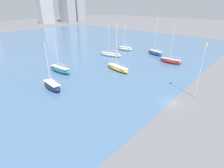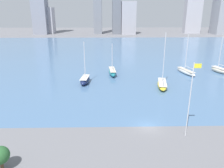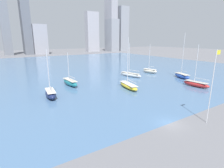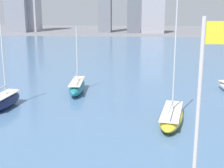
{
  "view_description": "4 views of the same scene",
  "coord_description": "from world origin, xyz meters",
  "px_view_note": "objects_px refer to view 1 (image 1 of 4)",
  "views": [
    {
      "loc": [
        -33.56,
        -12.1,
        19.62
      ],
      "look_at": [
        -3.9,
        13.81,
        1.53
      ],
      "focal_mm": 28.0,
      "sensor_mm": 36.0,
      "label": 1
    },
    {
      "loc": [
        -7.22,
        -34.75,
        19.82
      ],
      "look_at": [
        -6.26,
        8.5,
        5.33
      ],
      "focal_mm": 35.0,
      "sensor_mm": 36.0,
      "label": 2
    },
    {
      "loc": [
        -23.02,
        -17.71,
        14.0
      ],
      "look_at": [
        -1.87,
        15.44,
        3.94
      ],
      "focal_mm": 28.0,
      "sensor_mm": 36.0,
      "label": 3
    },
    {
      "loc": [
        3.78,
        -12.99,
        12.69
      ],
      "look_at": [
        1.11,
        19.4,
        4.96
      ],
      "focal_mm": 50.0,
      "sensor_mm": 36.0,
      "label": 4
    }
  ],
  "objects_px": {
    "sailboat_yellow": "(118,68)",
    "sailboat_teal": "(60,70)",
    "sailboat_white": "(110,54)",
    "sailboat_red": "(171,61)",
    "sailboat_navy": "(52,86)",
    "sailboat_cream": "(125,48)",
    "sailboat_blue": "(155,52)",
    "flag_pole": "(201,69)"
  },
  "relations": [
    {
      "from": "sailboat_yellow",
      "to": "sailboat_teal",
      "type": "relative_size",
      "value": 1.45
    },
    {
      "from": "sailboat_white",
      "to": "sailboat_red",
      "type": "xyz_separation_m",
      "value": [
        7.48,
        -22.63,
        0.07
      ]
    },
    {
      "from": "sailboat_navy",
      "to": "sailboat_cream",
      "type": "distance_m",
      "value": 45.55
    },
    {
      "from": "sailboat_yellow",
      "to": "sailboat_cream",
      "type": "height_order",
      "value": "sailboat_yellow"
    },
    {
      "from": "sailboat_blue",
      "to": "sailboat_navy",
      "type": "relative_size",
      "value": 1.38
    },
    {
      "from": "flag_pole",
      "to": "sailboat_navy",
      "type": "xyz_separation_m",
      "value": [
        -19.5,
        28.39,
        -5.74
      ]
    },
    {
      "from": "sailboat_red",
      "to": "sailboat_white",
      "type": "bearing_deg",
      "value": 105.54
    },
    {
      "from": "flag_pole",
      "to": "sailboat_navy",
      "type": "relative_size",
      "value": 1.06
    },
    {
      "from": "sailboat_blue",
      "to": "sailboat_white",
      "type": "distance_m",
      "value": 19.14
    },
    {
      "from": "sailboat_yellow",
      "to": "sailboat_white",
      "type": "distance_m",
      "value": 16.98
    },
    {
      "from": "sailboat_navy",
      "to": "sailboat_cream",
      "type": "xyz_separation_m",
      "value": [
        44.25,
        10.8,
        -0.06
      ]
    },
    {
      "from": "flag_pole",
      "to": "sailboat_teal",
      "type": "xyz_separation_m",
      "value": [
        -11.42,
        37.08,
        -5.75
      ]
    },
    {
      "from": "sailboat_white",
      "to": "sailboat_cream",
      "type": "bearing_deg",
      "value": -7.16
    },
    {
      "from": "sailboat_yellow",
      "to": "sailboat_teal",
      "type": "bearing_deg",
      "value": 148.37
    },
    {
      "from": "flag_pole",
      "to": "sailboat_yellow",
      "type": "bearing_deg",
      "value": 85.37
    },
    {
      "from": "sailboat_navy",
      "to": "sailboat_red",
      "type": "height_order",
      "value": "sailboat_red"
    },
    {
      "from": "sailboat_teal",
      "to": "sailboat_cream",
      "type": "bearing_deg",
      "value": -0.37
    },
    {
      "from": "flag_pole",
      "to": "sailboat_navy",
      "type": "height_order",
      "value": "flag_pole"
    },
    {
      "from": "flag_pole",
      "to": "sailboat_blue",
      "type": "bearing_deg",
      "value": 42.5
    },
    {
      "from": "sailboat_blue",
      "to": "sailboat_red",
      "type": "bearing_deg",
      "value": -107.29
    },
    {
      "from": "sailboat_blue",
      "to": "sailboat_teal",
      "type": "relative_size",
      "value": 1.61
    },
    {
      "from": "flag_pole",
      "to": "sailboat_red",
      "type": "relative_size",
      "value": 0.99
    },
    {
      "from": "sailboat_yellow",
      "to": "sailboat_navy",
      "type": "bearing_deg",
      "value": -178.66
    },
    {
      "from": "sailboat_navy",
      "to": "sailboat_teal",
      "type": "xyz_separation_m",
      "value": [
        8.08,
        8.69,
        -0.02
      ]
    },
    {
      "from": "flag_pole",
      "to": "sailboat_white",
      "type": "xyz_separation_m",
      "value": [
        13.0,
        37.73,
        -5.92
      ]
    },
    {
      "from": "sailboat_white",
      "to": "sailboat_teal",
      "type": "height_order",
      "value": "sailboat_white"
    },
    {
      "from": "sailboat_teal",
      "to": "sailboat_white",
      "type": "bearing_deg",
      "value": -2.19
    },
    {
      "from": "sailboat_navy",
      "to": "sailboat_white",
      "type": "distance_m",
      "value": 33.82
    },
    {
      "from": "sailboat_yellow",
      "to": "sailboat_cream",
      "type": "xyz_separation_m",
      "value": [
        22.75,
        14.39,
        0.13
      ]
    },
    {
      "from": "sailboat_blue",
      "to": "sailboat_teal",
      "type": "height_order",
      "value": "sailboat_blue"
    },
    {
      "from": "sailboat_yellow",
      "to": "flag_pole",
      "type": "bearing_deg",
      "value": -83.79
    },
    {
      "from": "sailboat_blue",
      "to": "sailboat_cream",
      "type": "bearing_deg",
      "value": 117.93
    },
    {
      "from": "sailboat_white",
      "to": "sailboat_yellow",
      "type": "bearing_deg",
      "value": -144.62
    },
    {
      "from": "flag_pole",
      "to": "sailboat_teal",
      "type": "relative_size",
      "value": 1.24
    },
    {
      "from": "sailboat_teal",
      "to": "sailboat_blue",
      "type": "bearing_deg",
      "value": -20.85
    },
    {
      "from": "sailboat_red",
      "to": "sailboat_cream",
      "type": "xyz_separation_m",
      "value": [
        4.27,
        24.09,
        0.06
      ]
    },
    {
      "from": "flag_pole",
      "to": "sailboat_white",
      "type": "relative_size",
      "value": 0.99
    },
    {
      "from": "sailboat_white",
      "to": "sailboat_red",
      "type": "distance_m",
      "value": 23.84
    },
    {
      "from": "sailboat_navy",
      "to": "sailboat_red",
      "type": "xyz_separation_m",
      "value": [
        39.98,
        -13.3,
        -0.12
      ]
    },
    {
      "from": "sailboat_yellow",
      "to": "sailboat_blue",
      "type": "relative_size",
      "value": 0.9
    },
    {
      "from": "flag_pole",
      "to": "sailboat_white",
      "type": "height_order",
      "value": "sailboat_white"
    },
    {
      "from": "sailboat_teal",
      "to": "sailboat_cream",
      "type": "height_order",
      "value": "sailboat_cream"
    }
  ]
}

